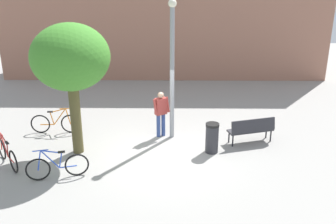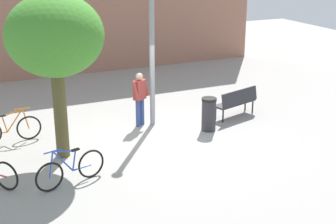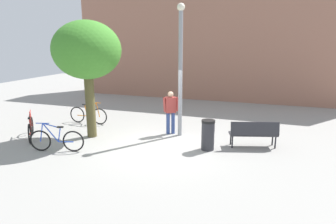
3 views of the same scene
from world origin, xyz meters
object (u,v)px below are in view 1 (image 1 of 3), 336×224
park_bench (252,129)px  plaza_tree (70,58)px  lamppost (172,64)px  bicycle_red (7,154)px  bicycle_blue (57,166)px  bicycle_orange (56,123)px  person_by_lamppost (161,111)px  trash_bin (212,138)px

park_bench → plaza_tree: (-5.85, -0.73, 2.63)m
lamppost → bicycle_red: (-5.09, -2.18, -2.30)m
lamppost → bicycle_red: size_ratio=3.35×
bicycle_red → lamppost: bearing=23.2°
bicycle_blue → plaza_tree: bearing=82.5°
lamppost → plaza_tree: bearing=-158.5°
lamppost → bicycle_orange: size_ratio=2.66×
bicycle_red → bicycle_orange: same height
lamppost → bicycle_orange: lamppost is taller
person_by_lamppost → bicycle_blue: person_by_lamppost is taller
bicycle_orange → trash_bin: trash_bin is taller
bicycle_blue → bicycle_orange: (-0.92, 3.24, 0.00)m
lamppost → bicycle_red: bearing=-156.8°
bicycle_orange → plaza_tree: bearing=-53.1°
person_by_lamppost → park_bench: person_by_lamppost is taller
park_bench → plaza_tree: size_ratio=0.39×
plaza_tree → bicycle_blue: plaza_tree is taller
person_by_lamppost → bicycle_orange: 3.91m
bicycle_blue → bicycle_red: 1.91m
lamppost → bicycle_blue: bearing=-138.6°
plaza_tree → trash_bin: (4.43, 0.03, -2.66)m
park_bench → bicycle_orange: bearing=173.5°
lamppost → person_by_lamppost: bearing=171.4°
park_bench → bicycle_red: (-7.83, -1.69, -0.16)m
bicycle_red → person_by_lamppost: bearing=25.5°
plaza_tree → bicycle_red: (-1.98, -0.95, -2.79)m
bicycle_red → trash_bin: (6.41, 0.98, 0.13)m
lamppost → person_by_lamppost: (-0.39, 0.06, -1.72)m
lamppost → person_by_lamppost: 1.76m
plaza_tree → trash_bin: plaza_tree is taller
bicycle_blue → bicycle_orange: same height
bicycle_orange → bicycle_red: bearing=-108.6°
bicycle_red → plaza_tree: bearing=25.7°
bicycle_red → park_bench: bearing=12.2°
plaza_tree → trash_bin: bearing=0.4°
lamppost → trash_bin: size_ratio=4.74×
person_by_lamppost → plaza_tree: 3.73m
bicycle_orange → lamppost: bearing=-4.1°
park_bench → bicycle_blue: bearing=-158.1°
person_by_lamppost → park_bench: (3.14, -0.55, -0.42)m
person_by_lamppost → bicycle_orange: person_by_lamppost is taller
bicycle_blue → bicycle_orange: 3.37m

